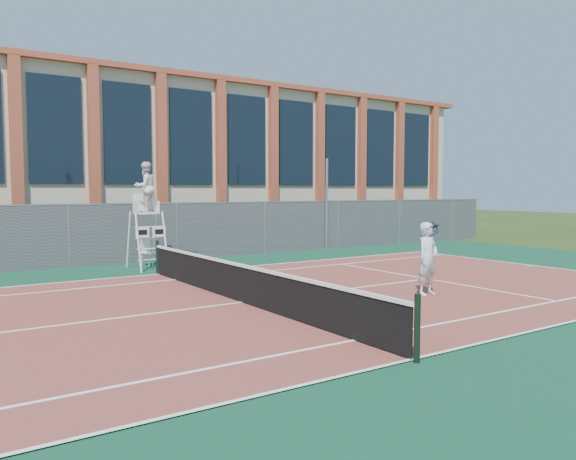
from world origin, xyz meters
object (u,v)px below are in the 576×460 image
steel_pole (327,204)px  umpire_chair (145,190)px  plastic_chair (147,250)px  tennis_player (428,258)px

steel_pole → umpire_chair: steel_pole is taller
umpire_chair → steel_pole: bearing=10.3°
plastic_chair → tennis_player: (3.98, -9.58, 0.39)m
plastic_chair → tennis_player: size_ratio=0.52×
umpire_chair → tennis_player: size_ratio=1.99×
steel_pole → umpire_chair: (-9.10, -1.65, 0.64)m
tennis_player → umpire_chair: bearing=115.8°
steel_pole → tennis_player: size_ratio=2.23×
umpire_chair → plastic_chair: (0.30, 0.75, -2.14)m
steel_pole → umpire_chair: bearing=-169.7°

